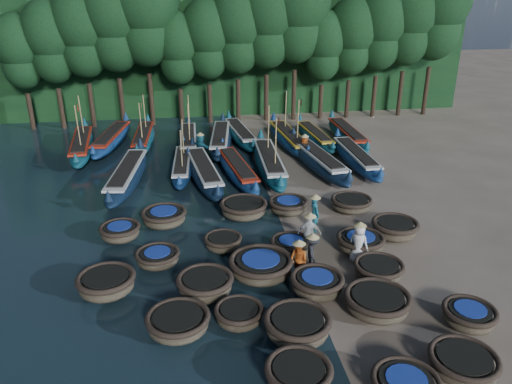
{
  "coord_description": "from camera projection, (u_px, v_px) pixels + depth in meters",
  "views": [
    {
      "loc": [
        -4.31,
        -19.87,
        10.72
      ],
      "look_at": [
        -1.09,
        2.04,
        1.3
      ],
      "focal_mm": 35.0,
      "sensor_mm": 36.0,
      "label": 1
    }
  ],
  "objects": [
    {
      "name": "ground",
      "position": [
        286.0,
        234.0,
        22.86
      ],
      "size": [
        120.0,
        120.0,
        0.0
      ],
      "primitive_type": "plane",
      "color": "gray",
      "rests_on": "ground"
    },
    {
      "name": "foliage_wall",
      "position": [
        232.0,
        53.0,
        42.3
      ],
      "size": [
        40.0,
        3.0,
        10.0
      ],
      "primitive_type": "cube",
      "color": "black",
      "rests_on": "ground"
    },
    {
      "name": "coracle_2",
      "position": [
        298.0,
        375.0,
        14.05
      ],
      "size": [
        2.39,
        2.39,
        0.79
      ],
      "rotation": [
        0.0,
        0.0,
        -0.43
      ],
      "color": "brown",
      "rests_on": "ground"
    },
    {
      "name": "coracle_4",
      "position": [
        463.0,
        363.0,
        14.6
      ],
      "size": [
        2.12,
        2.12,
        0.68
      ],
      "rotation": [
        0.0,
        0.0,
        -0.11
      ],
      "color": "brown",
      "rests_on": "ground"
    },
    {
      "name": "coracle_5",
      "position": [
        178.0,
        322.0,
        16.31
      ],
      "size": [
        2.65,
        2.65,
        0.71
      ],
      "rotation": [
        0.0,
        0.0,
        0.43
      ],
      "color": "brown",
      "rests_on": "ground"
    },
    {
      "name": "coracle_6",
      "position": [
        239.0,
        314.0,
        16.74
      ],
      "size": [
        1.75,
        1.75,
        0.66
      ],
      "rotation": [
        0.0,
        0.0,
        -0.14
      ],
      "color": "brown",
      "rests_on": "ground"
    },
    {
      "name": "coracle_7",
      "position": [
        297.0,
        326.0,
        16.04
      ],
      "size": [
        2.42,
        2.42,
        0.83
      ],
      "rotation": [
        0.0,
        0.0,
        -0.21
      ],
      "color": "brown",
      "rests_on": "ground"
    },
    {
      "name": "coracle_8",
      "position": [
        377.0,
        302.0,
        17.27
      ],
      "size": [
        2.69,
        2.69,
        0.77
      ],
      "rotation": [
        0.0,
        0.0,
        0.28
      ],
      "color": "brown",
      "rests_on": "ground"
    },
    {
      "name": "coracle_9",
      "position": [
        469.0,
        316.0,
        16.63
      ],
      "size": [
        2.17,
        2.17,
        0.7
      ],
      "rotation": [
        0.0,
        0.0,
        -0.38
      ],
      "color": "brown",
      "rests_on": "ground"
    },
    {
      "name": "coracle_10",
      "position": [
        106.0,
        283.0,
        18.3
      ],
      "size": [
        2.26,
        2.26,
        0.82
      ],
      "rotation": [
        0.0,
        0.0,
        -0.14
      ],
      "color": "brown",
      "rests_on": "ground"
    },
    {
      "name": "coracle_11",
      "position": [
        205.0,
        285.0,
        18.21
      ],
      "size": [
        2.5,
        2.5,
        0.82
      ],
      "rotation": [
        0.0,
        0.0,
        0.36
      ],
      "color": "brown",
      "rests_on": "ground"
    },
    {
      "name": "coracle_12",
      "position": [
        261.0,
        266.0,
        19.35
      ],
      "size": [
        3.06,
        3.06,
        0.85
      ],
      "rotation": [
        0.0,
        0.0,
        0.38
      ],
      "color": "brown",
      "rests_on": "ground"
    },
    {
      "name": "coracle_13",
      "position": [
        317.0,
        284.0,
        18.27
      ],
      "size": [
        2.08,
        2.08,
        0.8
      ],
      "rotation": [
        0.0,
        0.0,
        0.15
      ],
      "color": "brown",
      "rests_on": "ground"
    },
    {
      "name": "coracle_14",
      "position": [
        379.0,
        270.0,
        19.3
      ],
      "size": [
        2.23,
        2.23,
        0.7
      ],
      "rotation": [
        0.0,
        0.0,
        0.26
      ],
      "color": "brown",
      "rests_on": "ground"
    },
    {
      "name": "coracle_15",
      "position": [
        158.0,
        257.0,
        20.22
      ],
      "size": [
        2.06,
        2.06,
        0.63
      ],
      "rotation": [
        0.0,
        0.0,
        0.26
      ],
      "color": "brown",
      "rests_on": "ground"
    },
    {
      "name": "coracle_16",
      "position": [
        223.0,
        242.0,
        21.37
      ],
      "size": [
        1.91,
        1.91,
        0.66
      ],
      "rotation": [
        0.0,
        0.0,
        0.32
      ],
      "color": "brown",
      "rests_on": "ground"
    },
    {
      "name": "coracle_17",
      "position": [
        291.0,
        245.0,
        21.09
      ],
      "size": [
        1.77,
        1.77,
        0.67
      ],
      "rotation": [
        0.0,
        0.0,
        0.08
      ],
      "color": "brown",
      "rests_on": "ground"
    },
    {
      "name": "coracle_18",
      "position": [
        360.0,
        243.0,
        21.2
      ],
      "size": [
        2.26,
        2.26,
        0.76
      ],
      "rotation": [
        0.0,
        0.0,
        0.21
      ],
      "color": "brown",
      "rests_on": "ground"
    },
    {
      "name": "coracle_19",
      "position": [
        395.0,
        228.0,
        22.33
      ],
      "size": [
        2.12,
        2.12,
        0.83
      ],
      "rotation": [
        0.0,
        0.0,
        0.0
      ],
      "color": "brown",
      "rests_on": "ground"
    },
    {
      "name": "coracle_20",
      "position": [
        120.0,
        232.0,
        22.18
      ],
      "size": [
        1.83,
        1.83,
        0.72
      ],
      "rotation": [
        0.0,
        0.0,
        0.03
      ],
      "color": "brown",
      "rests_on": "ground"
    },
    {
      "name": "coracle_21",
      "position": [
        164.0,
        217.0,
        23.47
      ],
      "size": [
        2.56,
        2.56,
        0.79
      ],
      "rotation": [
        0.0,
        0.0,
        -0.38
      ],
      "color": "brown",
      "rests_on": "ground"
    },
    {
      "name": "coracle_22",
      "position": [
        244.0,
        208.0,
        24.3
      ],
      "size": [
        2.83,
        2.83,
        0.83
      ],
      "rotation": [
        0.0,
        0.0,
        0.4
      ],
      "color": "brown",
      "rests_on": "ground"
    },
    {
      "name": "coracle_23",
      "position": [
        288.0,
        205.0,
        24.74
      ],
      "size": [
        1.99,
        1.99,
        0.73
      ],
      "rotation": [
        0.0,
        0.0,
        -0.02
      ],
      "color": "brown",
      "rests_on": "ground"
    },
    {
      "name": "coracle_24",
      "position": [
        351.0,
        203.0,
        24.97
      ],
      "size": [
        2.54,
        2.54,
        0.72
      ],
      "rotation": [
        0.0,
        0.0,
        0.42
      ],
      "color": "brown",
      "rests_on": "ground"
    },
    {
      "name": "long_boat_2",
      "position": [
        127.0,
        175.0,
        28.06
      ],
      "size": [
        2.53,
        8.77,
        1.55
      ],
      "rotation": [
        0.0,
        0.0,
        -0.12
      ],
      "color": "#0D1E31",
      "rests_on": "ground"
    },
    {
      "name": "long_boat_3",
      "position": [
        182.0,
        166.0,
        29.8
      ],
      "size": [
        1.63,
        7.25,
        3.08
      ],
      "rotation": [
        0.0,
        0.0,
        -0.05
      ],
      "color": "navy",
      "rests_on": "ground"
    },
    {
      "name": "long_boat_4",
      "position": [
        204.0,
        172.0,
        28.64
      ],
      "size": [
        2.53,
        8.49,
        1.51
      ],
      "rotation": [
        0.0,
        0.0,
        0.13
      ],
      "color": "#0D1E31",
      "rests_on": "ground"
    },
    {
      "name": "long_boat_5",
      "position": [
        237.0,
        169.0,
        29.1
      ],
      "size": [
        2.49,
        7.96,
        1.41
      ],
      "rotation": [
        0.0,
        0.0,
        0.14
      ],
      "color": "navy",
      "rests_on": "ground"
    },
    {
      "name": "long_boat_6",
      "position": [
        269.0,
        163.0,
        29.95
      ],
      "size": [
        1.84,
        8.96,
        3.81
      ],
      "rotation": [
        0.0,
        0.0,
        -0.03
      ],
      "color": "navy",
      "rests_on": "ground"
    },
    {
      "name": "long_boat_7",
      "position": [
        317.0,
        160.0,
        30.46
      ],
      "size": [
        2.78,
        8.91,
        1.58
      ],
      "rotation": [
        0.0,
        0.0,
        0.14
      ],
      "color": "#0D1E31",
      "rests_on": "ground"
    },
    {
      "name": "long_boat_8",
      "position": [
        356.0,
        158.0,
        30.99
      ],
      "size": [
        1.52,
        8.21,
        1.45
      ],
      "rotation": [
        0.0,
        0.0,
        0.01
      ],
      "color": "navy",
      "rests_on": "ground"
    },
    {
      "name": "long_boat_9",
      "position": [
        82.0,
        146.0,
        33.11
      ],
      "size": [
        2.34,
        8.63,
        3.68
      ],
      "rotation": [
        0.0,
        0.0,
        0.1
      ],
      "color": "navy",
      "rests_on": "ground"
    },
    {
      "name": "long_boat_10",
      "position": [
        112.0,
        139.0,
        34.62
      ],
      "size": [
        2.77,
        8.28,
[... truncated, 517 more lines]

